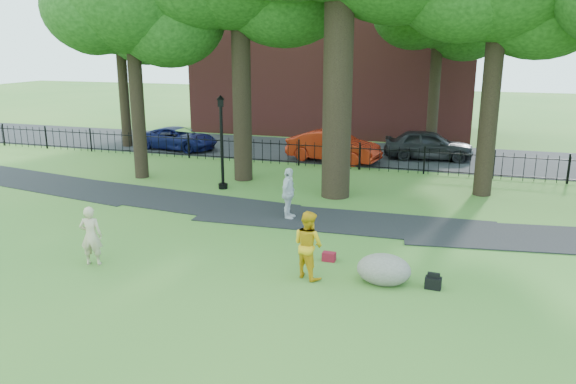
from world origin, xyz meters
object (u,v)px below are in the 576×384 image
(man, at_px, (308,245))
(lamppost, at_px, (222,144))
(boulder, at_px, (384,267))
(red_sedan, at_px, (334,146))
(woman, at_px, (91,236))

(man, distance_m, lamppost, 9.65)
(boulder, xyz_separation_m, red_sedan, (-4.63, 14.13, 0.38))
(woman, distance_m, red_sedan, 15.67)
(man, relative_size, boulder, 1.30)
(woman, xyz_separation_m, red_sedan, (3.09, 15.36, -0.05))
(red_sedan, bearing_deg, boulder, -152.38)
(woman, distance_m, lamppost, 8.67)
(boulder, bearing_deg, red_sedan, 108.16)
(woman, xyz_separation_m, boulder, (7.72, 1.23, -0.43))
(man, distance_m, red_sedan, 14.65)
(man, relative_size, red_sedan, 0.38)
(boulder, distance_m, red_sedan, 14.87)
(woman, relative_size, boulder, 1.21)
(man, bearing_deg, boulder, -142.52)
(woman, height_order, lamppost, lamppost)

